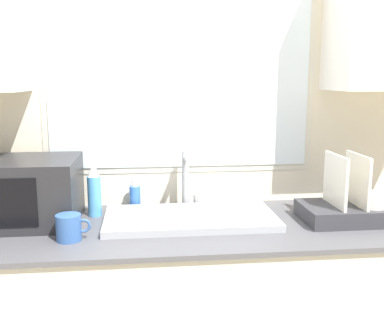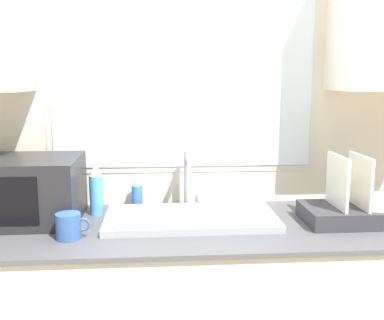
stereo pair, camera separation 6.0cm
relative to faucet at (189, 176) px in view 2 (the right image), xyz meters
The scene contains 8 objects.
wall_back 0.35m from the faucet, 101.35° to the left, with size 6.00×0.38×2.60m.
sink_basin 0.24m from the faucet, 91.19° to the right, with size 0.73×0.37×0.03m.
faucet is the anchor object (origin of this frame).
microwave 0.75m from the faucet, behind, with size 0.51×0.38×0.27m.
dish_rack 0.72m from the faucet, 21.49° to the right, with size 0.36×0.26×0.29m.
spray_bottle 0.43m from the faucet, behind, with size 0.06×0.06×0.24m.
soap_bottle 0.26m from the faucet, behind, with size 0.05×0.05×0.14m.
mug_near_sink 0.62m from the faucet, 142.31° to the right, with size 0.13×0.09×0.10m.
Camera 2 is at (-0.12, -1.48, 1.50)m, focal length 42.00 mm.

